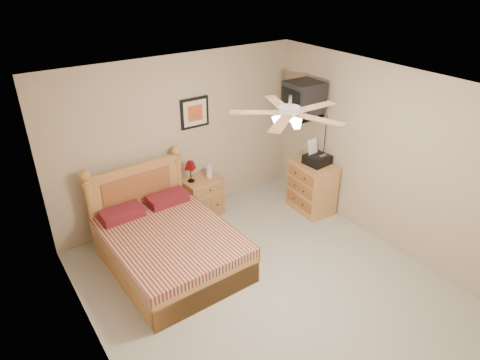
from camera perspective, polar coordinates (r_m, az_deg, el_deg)
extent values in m
plane|color=#A29E92|center=(5.51, 3.87, -14.37)|extent=(4.50, 4.50, 0.00)
cube|color=white|center=(4.25, 4.96, 11.42)|extent=(4.00, 4.50, 0.04)
cube|color=tan|center=(6.47, -8.09, 5.38)|extent=(4.00, 0.04, 2.50)
cube|color=tan|center=(3.68, 27.74, -17.94)|extent=(4.00, 0.04, 2.50)
cube|color=tan|center=(4.04, -19.05, -11.28)|extent=(0.04, 4.50, 2.50)
cube|color=tan|center=(6.08, 19.34, 2.49)|extent=(0.04, 4.50, 2.50)
cube|color=#A06E3A|center=(6.78, -5.05, -2.20)|extent=(0.61, 0.47, 0.63)
imported|color=silver|center=(6.59, -4.16, 1.35)|extent=(0.13, 0.13, 0.27)
cube|color=black|center=(6.44, -6.07, 8.91)|extent=(0.46, 0.04, 0.46)
cube|color=#BF8747|center=(6.92, 9.57, -0.90)|extent=(0.53, 0.73, 0.82)
imported|color=#ADA38E|center=(6.88, 8.14, 2.97)|extent=(0.20, 0.25, 0.02)
imported|color=gray|center=(6.88, 8.35, 3.17)|extent=(0.26, 0.30, 0.02)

